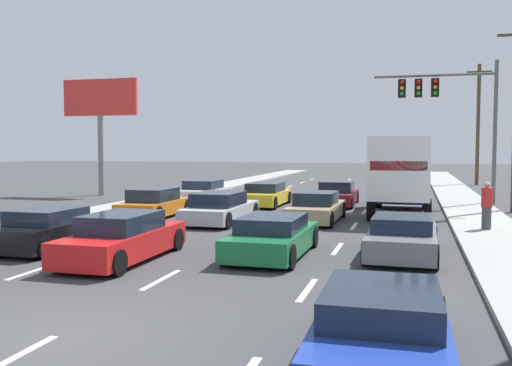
{
  "coord_description": "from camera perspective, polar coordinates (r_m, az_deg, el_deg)",
  "views": [
    {
      "loc": [
        5.51,
        -7.69,
        3.06
      ],
      "look_at": [
        -0.53,
        14.06,
        1.58
      ],
      "focal_mm": 39.55,
      "sensor_mm": 36.0,
      "label": 1
    }
  ],
  "objects": [
    {
      "name": "car_red",
      "position": [
        15.56,
        -13.34,
        -5.48
      ],
      "size": [
        1.82,
        4.58,
        1.28
      ],
      "color": "red",
      "rests_on": "ground_plane"
    },
    {
      "name": "utility_pole_far",
      "position": [
        47.7,
        21.55,
        5.66
      ],
      "size": [
        1.8,
        0.28,
        9.46
      ],
      "color": "brown",
      "rests_on": "ground_plane"
    },
    {
      "name": "car_maroon",
      "position": [
        29.46,
        8.19,
        -1.15
      ],
      "size": [
        1.97,
        4.47,
        1.26
      ],
      "color": "maroon",
      "rests_on": "ground_plane"
    },
    {
      "name": "car_yellow",
      "position": [
        28.93,
        0.97,
        -1.21
      ],
      "size": [
        1.92,
        4.33,
        1.2
      ],
      "color": "yellow",
      "rests_on": "ground_plane"
    },
    {
      "name": "roadside_billboard",
      "position": [
        36.38,
        -15.48,
        7.09
      ],
      "size": [
        4.99,
        0.36,
        7.19
      ],
      "color": "slate",
      "rests_on": "ground_plane"
    },
    {
      "name": "car_silver",
      "position": [
        22.68,
        -3.63,
        -2.57
      ],
      "size": [
        2.01,
        4.69,
        1.23
      ],
      "color": "#B7BABF",
      "rests_on": "ground_plane"
    },
    {
      "name": "sidewalk_right",
      "position": [
        27.98,
        20.92,
        -2.64
      ],
      "size": [
        2.46,
        80.0,
        0.14
      ],
      "primitive_type": "cube",
      "color": "#9E9E99",
      "rests_on": "ground_plane"
    },
    {
      "name": "car_tan",
      "position": [
        22.98,
        6.14,
        -2.54
      ],
      "size": [
        1.94,
        4.46,
        1.22
      ],
      "color": "tan",
      "rests_on": "ground_plane"
    },
    {
      "name": "car_gray",
      "position": [
        16.25,
        14.6,
        -5.31
      ],
      "size": [
        1.98,
        4.31,
        1.14
      ],
      "color": "slate",
      "rests_on": "ground_plane"
    },
    {
      "name": "car_white",
      "position": [
        30.5,
        -5.31,
        -0.94
      ],
      "size": [
        2.01,
        4.28,
        1.24
      ],
      "color": "white",
      "rests_on": "ground_plane"
    },
    {
      "name": "lane_markings",
      "position": [
        27.43,
        3.84,
        -2.66
      ],
      "size": [
        6.94,
        52.0,
        0.01
      ],
      "color": "silver",
      "rests_on": "ground_plane"
    },
    {
      "name": "pedestrian_mid_block",
      "position": [
        21.38,
        22.31,
        -2.14
      ],
      "size": [
        0.38,
        0.38,
        1.67
      ],
      "color": "#3F3F42",
      "rests_on": "sidewalk_right"
    },
    {
      "name": "box_truck",
      "position": [
        25.58,
        14.44,
        1.18
      ],
      "size": [
        2.56,
        7.92,
        3.44
      ],
      "color": "white",
      "rests_on": "ground_plane"
    },
    {
      "name": "car_blue",
      "position": [
        8.27,
        12.59,
        -14.14
      ],
      "size": [
        1.91,
        4.13,
        1.12
      ],
      "color": "#1E389E",
      "rests_on": "ground_plane"
    },
    {
      "name": "car_black",
      "position": [
        18.03,
        -20.04,
        -4.42
      ],
      "size": [
        1.97,
        4.14,
        1.21
      ],
      "color": "black",
      "rests_on": "ground_plane"
    },
    {
      "name": "car_green",
      "position": [
        15.76,
        1.68,
        -5.46
      ],
      "size": [
        1.96,
        4.34,
        1.13
      ],
      "color": "#196B38",
      "rests_on": "ground_plane"
    },
    {
      "name": "car_orange",
      "position": [
        24.79,
        -10.26,
        -2.07
      ],
      "size": [
        1.92,
        4.12,
        1.24
      ],
      "color": "orange",
      "rests_on": "ground_plane"
    },
    {
      "name": "sidewalk_left",
      "position": [
        31.04,
        -10.74,
        -1.85
      ],
      "size": [
        2.46,
        80.0,
        0.14
      ],
      "primitive_type": "cube",
      "color": "#9E9E99",
      "rests_on": "ground_plane"
    },
    {
      "name": "ground_plane",
      "position": [
        33.3,
        5.93,
        -1.55
      ],
      "size": [
        140.0,
        140.0,
        0.0
      ],
      "primitive_type": "plane",
      "color": "#3D3D3F"
    },
    {
      "name": "traffic_signal_mast",
      "position": [
        31.55,
        18.11,
        8.14
      ],
      "size": [
        6.26,
        0.69,
        7.48
      ],
      "color": "#595B56",
      "rests_on": "ground_plane"
    }
  ]
}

